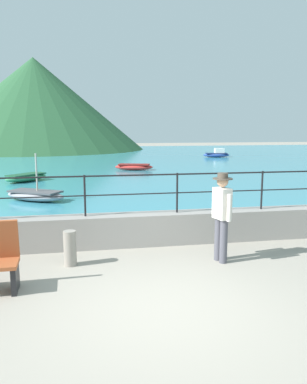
{
  "coord_description": "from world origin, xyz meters",
  "views": [
    {
      "loc": [
        -1.08,
        -5.13,
        2.6
      ],
      "look_at": [
        0.58,
        3.7,
        1.1
      ],
      "focal_mm": 36.25,
      "sensor_mm": 36.0,
      "label": 1
    }
  ],
  "objects": [
    {
      "name": "boat_4",
      "position": [
        2.06,
        18.04,
        0.26
      ],
      "size": [
        2.46,
        1.53,
        0.36
      ],
      "color": "red",
      "rests_on": "lake_water"
    },
    {
      "name": "boat_2",
      "position": [
        -2.69,
        8.77,
        0.26
      ],
      "size": [
        2.43,
        1.99,
        1.67
      ],
      "color": "gray",
      "rests_on": "lake_water"
    },
    {
      "name": "person_walking",
      "position": [
        1.56,
        1.79,
        0.98
      ],
      "size": [
        0.38,
        0.56,
        1.75
      ],
      "color": "#4C4C56",
      "rests_on": "ground"
    },
    {
      "name": "boat_0",
      "position": [
        10.55,
        27.0,
        0.33
      ],
      "size": [
        2.4,
        1.2,
        0.76
      ],
      "color": "#2D4C9E",
      "rests_on": "lake_water"
    },
    {
      "name": "railing",
      "position": [
        0.0,
        3.2,
        1.33
      ],
      "size": [
        18.44,
        0.04,
        0.9
      ],
      "color": "black",
      "rests_on": "promenade_wall"
    },
    {
      "name": "boat_1",
      "position": [
        -3.68,
        14.02,
        0.26
      ],
      "size": [
        2.22,
        2.3,
        0.36
      ],
      "color": "#338C59",
      "rests_on": "lake_water"
    },
    {
      "name": "promenade_wall",
      "position": [
        0.0,
        3.2,
        0.35
      ],
      "size": [
        20.0,
        0.56,
        0.7
      ],
      "primitive_type": "cube",
      "color": "gray",
      "rests_on": "ground"
    },
    {
      "name": "bollard",
      "position": [
        -1.34,
        2.11,
        0.34
      ],
      "size": [
        0.24,
        0.24,
        0.67
      ],
      "primitive_type": "cylinder",
      "color": "gray",
      "rests_on": "ground"
    },
    {
      "name": "hill_main",
      "position": [
        -6.16,
        42.63,
        5.26
      ],
      "size": [
        25.27,
        25.27,
        10.53
      ],
      "primitive_type": "cone",
      "color": "#285633",
      "rests_on": "ground"
    },
    {
      "name": "ground_plane",
      "position": [
        0.0,
        0.0,
        0.0
      ],
      "size": [
        120.0,
        120.0,
        0.0
      ],
      "primitive_type": "plane",
      "color": "gray"
    },
    {
      "name": "lake_water",
      "position": [
        0.0,
        25.84,
        0.03
      ],
      "size": [
        64.0,
        44.32,
        0.06
      ],
      "primitive_type": "cube",
      "color": "teal",
      "rests_on": "ground"
    }
  ]
}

